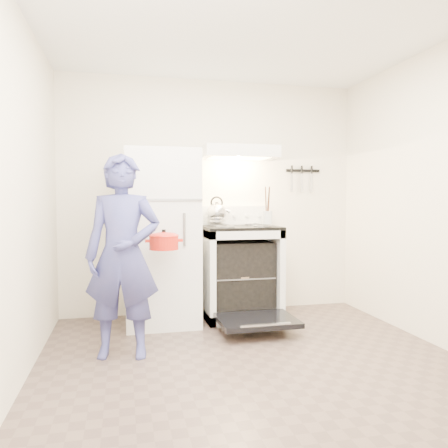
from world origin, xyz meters
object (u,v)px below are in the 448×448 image
at_px(refrigerator, 161,237).
at_px(person, 123,256).
at_px(stove_body, 240,273).
at_px(dutch_oven, 164,243).
at_px(tea_kettle, 217,211).

height_order(refrigerator, person, refrigerator).
distance_m(stove_body, dutch_oven, 1.11).
distance_m(refrigerator, dutch_oven, 0.59).
distance_m(stove_body, person, 1.52).
relative_size(refrigerator, stove_body, 1.85).
relative_size(refrigerator, dutch_oven, 5.34).
xyz_separation_m(tea_kettle, person, (-0.97, -1.07, -0.31)).
xyz_separation_m(tea_kettle, dutch_oven, (-0.63, -0.79, -0.25)).
xyz_separation_m(person, dutch_oven, (0.34, 0.28, 0.07)).
bearing_deg(tea_kettle, refrigerator, -161.22).
distance_m(person, dutch_oven, 0.45).
bearing_deg(dutch_oven, stove_body, 36.21).
height_order(person, dutch_oven, person).
bearing_deg(dutch_oven, tea_kettle, 51.56).
bearing_deg(stove_body, tea_kettle, 139.29).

